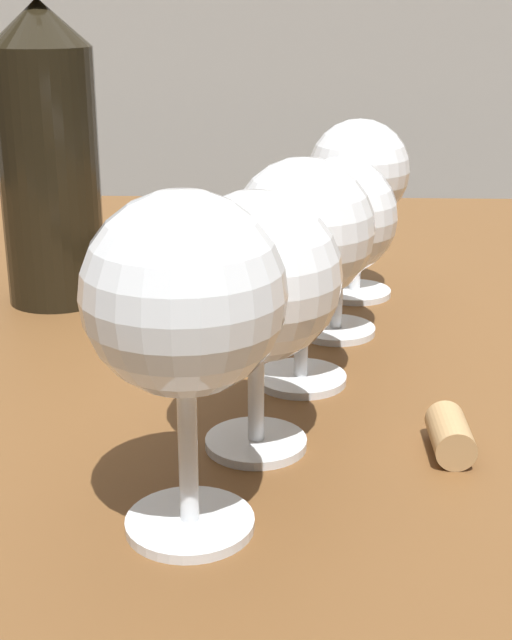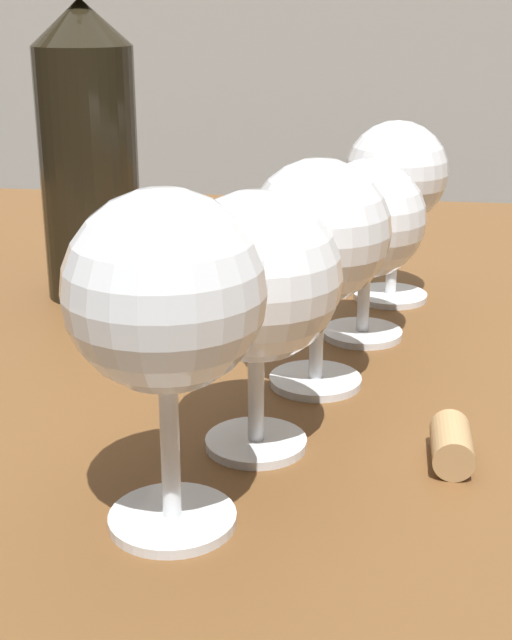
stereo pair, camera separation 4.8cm
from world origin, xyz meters
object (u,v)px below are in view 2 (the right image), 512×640
at_px(wine_bottle, 88,146).
at_px(cork, 452,445).
at_px(wine_glass_rose, 165,299).
at_px(wine_glass_port, 319,236).
at_px(wine_glass_empty, 396,177).
at_px(wine_glass_white, 367,222).
at_px(wine_glass_chardonnay, 256,279).

relative_size(wine_bottle, cork, 7.40).
distance_m(wine_glass_rose, wine_bottle, 0.37).
bearing_deg(cork, wine_glass_port, 130.05).
distance_m(wine_glass_rose, wine_glass_empty, 0.37).
xyz_separation_m(wine_glass_rose, cork, (0.13, 0.08, -0.10)).
xyz_separation_m(wine_glass_white, wine_bottle, (-0.22, 0.07, 0.04)).
height_order(wine_glass_rose, wine_glass_chardonnay, wine_glass_rose).
relative_size(wine_glass_chardonnay, wine_glass_port, 0.99).
xyz_separation_m(wine_glass_white, wine_glass_empty, (0.02, 0.09, 0.01)).
relative_size(wine_glass_white, wine_bottle, 0.42).
xyz_separation_m(wine_glass_empty, cork, (0.03, -0.28, -0.09)).
xyz_separation_m(wine_glass_rose, wine_glass_empty, (0.10, 0.36, -0.01)).
height_order(wine_glass_chardonnay, wine_bottle, wine_bottle).
relative_size(wine_glass_port, wine_bottle, 0.47).
bearing_deg(cork, wine_glass_empty, 96.78).
height_order(wine_glass_chardonnay, wine_glass_port, wine_glass_port).
height_order(wine_glass_rose, wine_glass_empty, wine_glass_rose).
height_order(wine_glass_port, wine_bottle, wine_bottle).
relative_size(wine_glass_port, wine_glass_white, 1.12).
bearing_deg(wine_glass_white, wine_glass_chardonnay, -105.95).
bearing_deg(wine_glass_empty, wine_glass_rose, -105.62).
distance_m(wine_glass_white, cork, 0.21).
distance_m(wine_glass_chardonnay, wine_bottle, 0.31).
xyz_separation_m(wine_glass_port, wine_bottle, (-0.20, 0.16, 0.02)).
relative_size(wine_glass_white, wine_glass_empty, 0.89).
xyz_separation_m(wine_glass_rose, wine_glass_port, (0.05, 0.17, -0.01)).
distance_m(wine_glass_white, wine_bottle, 0.24).
relative_size(wine_glass_chardonnay, wine_glass_empty, 0.99).
xyz_separation_m(wine_glass_rose, wine_glass_chardonnay, (0.03, 0.08, -0.01)).
distance_m(wine_glass_empty, wine_bottle, 0.25).
height_order(wine_glass_white, wine_glass_empty, wine_glass_empty).
relative_size(wine_glass_chardonnay, wine_glass_white, 1.11).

